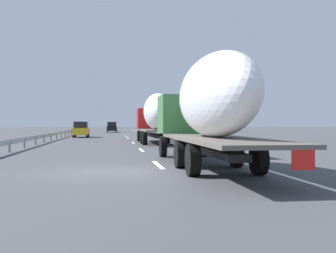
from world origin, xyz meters
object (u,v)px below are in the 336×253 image
object	(u,v)px
road_sign	(159,120)
truck_lead	(156,116)
truck_trailing	(207,105)
car_black_suv	(112,127)
car_yellow_coupe	(81,129)

from	to	relation	value
road_sign	truck_lead	bearing A→B (deg)	172.42
truck_trailing	car_black_suv	xyz separation A→B (m)	(61.94, 3.60, -1.43)
truck_lead	road_sign	world-z (taller)	truck_lead
truck_lead	truck_trailing	world-z (taller)	truck_trailing
truck_lead	car_black_suv	distance (m)	43.71
car_yellow_coupe	road_sign	world-z (taller)	road_sign
road_sign	truck_trailing	bearing A→B (deg)	175.75
truck_lead	truck_trailing	distance (m)	18.40
truck_trailing	car_yellow_coupe	xyz separation A→B (m)	(34.71, 7.34, -1.46)
car_yellow_coupe	truck_lead	bearing A→B (deg)	-155.77
road_sign	car_yellow_coupe	bearing A→B (deg)	123.85
car_black_suv	road_sign	xyz separation A→B (m)	(-20.23, -6.70, 1.26)
truck_lead	car_yellow_coupe	size ratio (longest dim) A/B	2.75
car_black_suv	truck_trailing	bearing A→B (deg)	-176.67
truck_trailing	truck_lead	bearing A→B (deg)	-0.00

